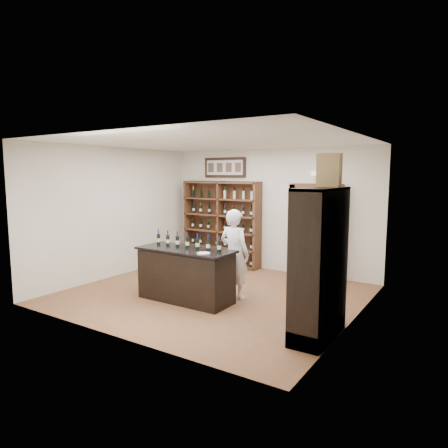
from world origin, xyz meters
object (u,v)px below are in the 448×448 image
Objects in this scene: wine_shelf at (222,223)px; shopkeeper at (234,254)px; wine_crate at (329,170)px; tasting_counter at (186,275)px; counter_bottle_0 at (159,239)px; side_cabinet at (321,288)px.

shopkeeper is (1.77, -2.27, -0.24)m from wine_shelf.
wine_shelf is 4.99m from wine_crate.
wine_shelf is 3.19m from tasting_counter.
counter_bottle_0 is at bearing 26.35° from shopkeeper.
shopkeeper is at bearing 23.39° from counter_bottle_0.
wine_shelf reaches higher than tasting_counter.
side_cabinet is at bearing -80.71° from wine_crate.
counter_bottle_0 is 1.54m from shopkeeper.
tasting_counter is at bearing -69.44° from wine_shelf.
tasting_counter is 2.75m from side_cabinet.
tasting_counter is (1.10, -2.93, -0.61)m from wine_shelf.
wine_shelf is 7.33× the size of counter_bottle_0.
counter_bottle_0 is 0.14× the size of side_cabinet.
tasting_counter is at bearing 173.72° from side_cabinet.
counter_bottle_0 is (-0.72, 0.06, 0.61)m from tasting_counter.
wine_crate is (3.80, -2.95, 1.34)m from wine_shelf.
side_cabinet is (3.44, -0.36, -0.35)m from counter_bottle_0.
wine_shelf is 1.17× the size of tasting_counter.
side_cabinet reaches higher than shopkeeper.
side_cabinet is 4.50× the size of wine_crate.
tasting_counter is 1.01m from shopkeeper.
shopkeeper reaches higher than counter_bottle_0.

